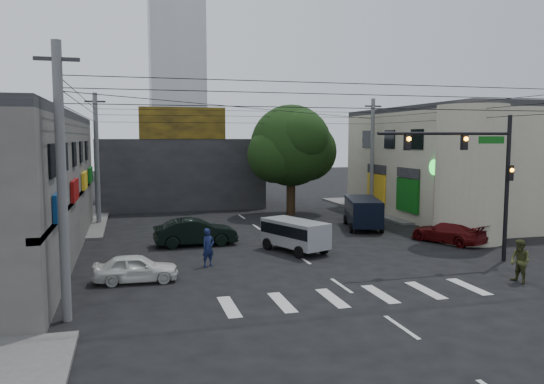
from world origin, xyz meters
name	(u,v)px	position (x,y,z in m)	size (l,w,h in m)	color
ground	(317,269)	(0.00, 0.00, 0.00)	(160.00, 160.00, 0.00)	black
sidewalk_far_right	(439,206)	(18.00, 18.00, 0.07)	(16.00, 16.00, 0.15)	#514F4C
building_right	(476,165)	(18.00, 13.00, 4.00)	(14.00, 18.00, 8.00)	#A19580
corner_column	(470,174)	(11.00, 4.00, 4.00)	(4.00, 4.00, 8.00)	#A19580
building_far	(178,172)	(-4.00, 26.00, 3.00)	(14.00, 10.00, 6.00)	#232326
billboard	(183,123)	(-4.00, 21.10, 7.30)	(7.00, 0.30, 2.60)	olive
tower_distant	(176,44)	(0.00, 70.00, 22.00)	(9.00, 9.00, 44.00)	silver
street_tree	(291,146)	(4.00, 17.00, 5.47)	(6.40, 6.40, 8.70)	black
traffic_gantry	(478,164)	(7.82, -1.00, 4.83)	(7.10, 0.35, 7.20)	black
utility_pole_near_left	(62,184)	(-10.50, -4.50, 4.60)	(0.32, 0.32, 9.20)	#59595B
utility_pole_far_left	(97,159)	(-10.50, 16.00, 4.60)	(0.32, 0.32, 9.20)	#59595B
utility_pole_far_right	(372,157)	(10.50, 16.00, 4.60)	(0.32, 0.32, 9.20)	#59595B
dark_sedan	(196,232)	(-4.80, 6.92, 0.77)	(4.70, 1.79, 1.53)	black
white_compact	(136,268)	(-8.19, -0.15, 0.60)	(3.58, 1.58, 1.20)	silver
maroon_sedan	(448,232)	(9.48, 3.75, 0.65)	(3.42, 4.80, 1.29)	#4D0B0C
silver_minivan	(295,236)	(0.13, 3.76, 0.85)	(3.04, 4.29, 1.70)	#B1B5BA
navy_van	(363,213)	(6.81, 9.64, 1.02)	(3.32, 5.44, 2.04)	black
traffic_officer	(208,247)	(-4.83, 1.77, 0.91)	(0.80, 0.71, 1.83)	#131C44
pedestrian_olive	(520,261)	(7.42, -4.54, 0.92)	(0.79, 0.97, 1.85)	#3A3E1C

